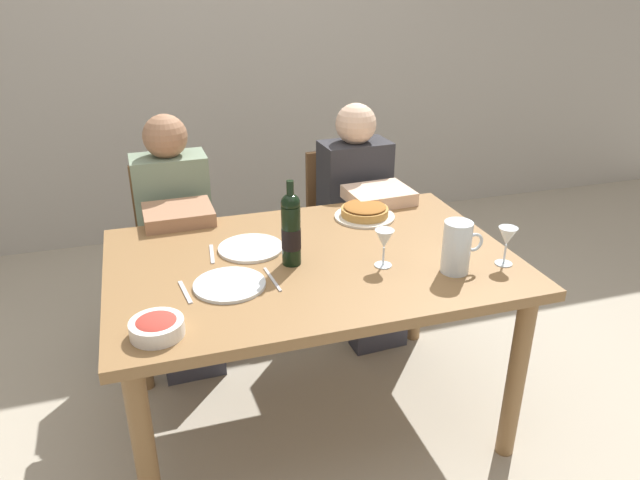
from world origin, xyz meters
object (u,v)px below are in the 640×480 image
(wine_glass_right_diner, at_px, (507,238))
(chair_right, at_px, (345,222))
(wine_bottle, at_px, (291,229))
(wine_glass_left_diner, at_px, (384,240))
(diner_left, at_px, (178,236))
(dinner_plate_left_setting, at_px, (251,248))
(chair_left, at_px, (175,240))
(baked_tart, at_px, (365,212))
(dinner_plate_right_setting, at_px, (230,285))
(salad_bowl, at_px, (157,326))
(diner_right, at_px, (363,217))
(water_pitcher, at_px, (457,250))
(dining_table, at_px, (312,279))

(wine_glass_right_diner, xyz_separation_m, chair_right, (-0.21, 1.13, -0.37))
(wine_bottle, bearing_deg, wine_glass_left_diner, -20.52)
(wine_glass_right_diner, height_order, diner_left, diner_left)
(dinner_plate_left_setting, xyz_separation_m, chair_left, (-0.25, 0.77, -0.27))
(baked_tart, distance_m, diner_left, 0.88)
(dinner_plate_right_setting, bearing_deg, salad_bowl, -137.66)
(wine_glass_right_diner, relative_size, chair_right, 0.17)
(dinner_plate_right_setting, distance_m, diner_right, 1.11)
(water_pitcher, bearing_deg, dinner_plate_right_setting, 170.46)
(water_pitcher, height_order, wine_glass_right_diner, water_pitcher)
(dinner_plate_right_setting, distance_m, chair_left, 1.08)
(chair_left, relative_size, diner_right, 0.75)
(chair_left, height_order, chair_right, same)
(baked_tart, xyz_separation_m, salad_bowl, (-0.92, -0.66, 0.00))
(dining_table, bearing_deg, wine_glass_right_diner, -21.62)
(dinner_plate_right_setting, bearing_deg, wine_glass_left_diner, -1.52)
(dining_table, height_order, baked_tart, baked_tart)
(dining_table, relative_size, water_pitcher, 7.83)
(wine_bottle, relative_size, wine_glass_left_diner, 2.26)
(dinner_plate_left_setting, bearing_deg, water_pitcher, -30.95)
(dining_table, distance_m, wine_bottle, 0.25)
(wine_glass_left_diner, bearing_deg, wine_glass_right_diner, -15.61)
(water_pitcher, bearing_deg, wine_glass_left_diner, 152.64)
(baked_tart, height_order, diner_right, diner_right)
(baked_tart, xyz_separation_m, wine_glass_right_diner, (0.33, -0.57, 0.08))
(wine_bottle, height_order, wine_glass_right_diner, wine_bottle)
(water_pitcher, height_order, salad_bowl, water_pitcher)
(wine_bottle, relative_size, chair_left, 0.37)
(baked_tart, relative_size, dinner_plate_left_setting, 1.04)
(baked_tart, bearing_deg, wine_bottle, -141.53)
(diner_left, bearing_deg, chair_left, -90.22)
(baked_tart, height_order, salad_bowl, baked_tart)
(dining_table, height_order, water_pitcher, water_pitcher)
(salad_bowl, distance_m, chair_left, 1.31)
(diner_right, bearing_deg, salad_bowl, 40.37)
(salad_bowl, xyz_separation_m, chair_right, (1.03, 1.23, -0.29))
(baked_tart, height_order, dinner_plate_right_setting, baked_tart)
(dining_table, bearing_deg, dinner_plate_left_setting, 145.97)
(diner_left, height_order, chair_right, diner_left)
(diner_right, bearing_deg, wine_glass_left_diner, 70.50)
(water_pitcher, height_order, diner_right, diner_right)
(dinner_plate_right_setting, bearing_deg, diner_left, 98.25)
(salad_bowl, xyz_separation_m, diner_right, (1.04, 0.99, -0.17))
(baked_tart, height_order, chair_left, chair_left)
(baked_tart, xyz_separation_m, chair_right, (0.11, 0.56, -0.29))
(dining_table, bearing_deg, water_pitcher, -29.51)
(wine_glass_left_diner, relative_size, dinner_plate_right_setting, 0.57)
(wine_glass_right_diner, bearing_deg, dinner_plate_left_setting, 155.19)
(wine_glass_left_diner, xyz_separation_m, wine_glass_right_diner, (0.43, -0.12, 0.00))
(wine_glass_right_diner, distance_m, dinner_plate_left_setting, 0.96)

